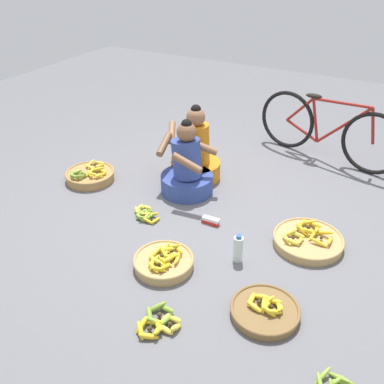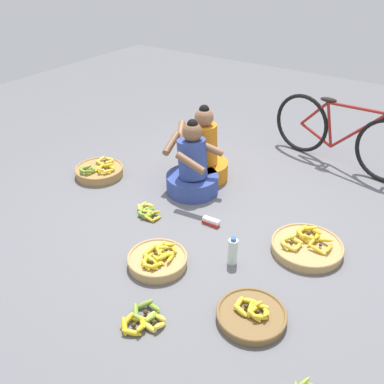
{
  "view_description": "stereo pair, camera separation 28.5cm",
  "coord_description": "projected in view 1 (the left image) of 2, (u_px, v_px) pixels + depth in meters",
  "views": [
    {
      "loc": [
        1.51,
        -2.95,
        2.26
      ],
      "look_at": [
        0.0,
        -0.2,
        0.35
      ],
      "focal_mm": 40.5,
      "sensor_mm": 36.0,
      "label": 1
    },
    {
      "loc": [
        1.75,
        -2.81,
        2.26
      ],
      "look_at": [
        0.0,
        -0.2,
        0.35
      ],
      "focal_mm": 40.5,
      "sensor_mm": 36.0,
      "label": 2
    }
  ],
  "objects": [
    {
      "name": "packet_carton_stack",
      "position": [
        211.0,
        221.0,
        3.87
      ],
      "size": [
        0.17,
        0.06,
        0.06
      ],
      "color": "red",
      "rests_on": "ground"
    },
    {
      "name": "banana_basket_back_center",
      "position": [
        90.0,
        175.0,
        4.53
      ],
      "size": [
        0.51,
        0.51,
        0.16
      ],
      "color": "#A87F47",
      "rests_on": "ground"
    },
    {
      "name": "banana_basket_near_vendor",
      "position": [
        265.0,
        310.0,
        2.94
      ],
      "size": [
        0.48,
        0.48,
        0.13
      ],
      "color": "brown",
      "rests_on": "ground"
    },
    {
      "name": "water_bottle",
      "position": [
        238.0,
        249.0,
        3.39
      ],
      "size": [
        0.08,
        0.08,
        0.25
      ],
      "color": "silver",
      "rests_on": "ground"
    },
    {
      "name": "banana_basket_back_right",
      "position": [
        308.0,
        240.0,
        3.6
      ],
      "size": [
        0.58,
        0.58,
        0.15
      ],
      "color": "tan",
      "rests_on": "ground"
    },
    {
      "name": "vendor_woman_behind",
      "position": [
        195.0,
        155.0,
        4.48
      ],
      "size": [
        0.7,
        0.52,
        0.8
      ],
      "color": "orange",
      "rests_on": "ground"
    },
    {
      "name": "vendor_woman_front",
      "position": [
        186.0,
        170.0,
        4.24
      ],
      "size": [
        0.61,
        0.52,
        0.77
      ],
      "color": "#334793",
      "rests_on": "ground"
    },
    {
      "name": "bicycle_leaning",
      "position": [
        327.0,
        130.0,
        4.8
      ],
      "size": [
        1.67,
        0.41,
        0.73
      ],
      "color": "black",
      "rests_on": "ground"
    },
    {
      "name": "loose_bananas_near_bicycle",
      "position": [
        145.0,
        214.0,
        3.97
      ],
      "size": [
        0.3,
        0.25,
        0.08
      ],
      "color": "olive",
      "rests_on": "ground"
    },
    {
      "name": "loose_bananas_mid_left",
      "position": [
        158.0,
        322.0,
        2.87
      ],
      "size": [
        0.3,
        0.35,
        0.09
      ],
      "color": "gold",
      "rests_on": "ground"
    },
    {
      "name": "banana_basket_mid_right",
      "position": [
        164.0,
        261.0,
        3.36
      ],
      "size": [
        0.47,
        0.47,
        0.16
      ],
      "color": "tan",
      "rests_on": "ground"
    },
    {
      "name": "ground_plane",
      "position": [
        202.0,
        214.0,
        4.01
      ],
      "size": [
        10.0,
        10.0,
        0.0
      ],
      "primitive_type": "plane",
      "color": "slate"
    }
  ]
}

